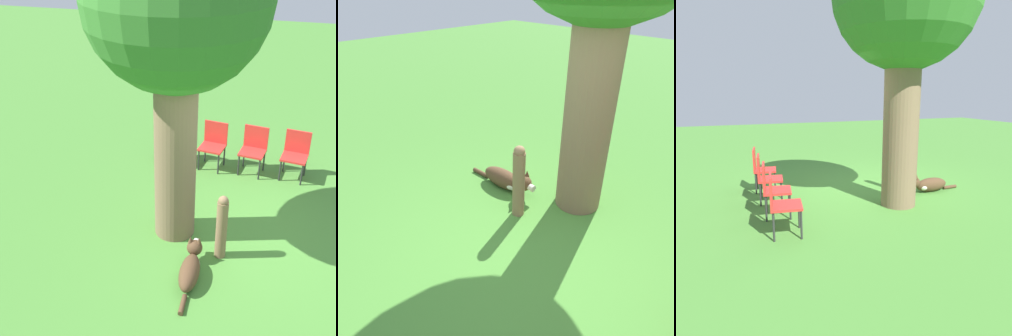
{
  "view_description": "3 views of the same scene",
  "coord_description": "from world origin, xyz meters",
  "views": [
    {
      "loc": [
        -5.65,
        -0.42,
        4.35
      ],
      "look_at": [
        -0.22,
        1.02,
        1.15
      ],
      "focal_mm": 50.0,
      "sensor_mm": 36.0,
      "label": 1
    },
    {
      "loc": [
        1.81,
        -2.32,
        2.73
      ],
      "look_at": [
        -1.12,
        0.57,
        0.27
      ],
      "focal_mm": 35.0,
      "sensor_mm": 36.0,
      "label": 2
    },
    {
      "loc": [
        2.73,
        5.69,
        1.92
      ],
      "look_at": [
        0.76,
        0.55,
        0.64
      ],
      "focal_mm": 35.0,
      "sensor_mm": 36.0,
      "label": 3
    }
  ],
  "objects": [
    {
      "name": "oak_tree",
      "position": [
        -0.1,
        0.95,
        3.25
      ],
      "size": [
        2.31,
        2.31,
        4.55
      ],
      "color": "#7A6047",
      "rests_on": "ground_plane"
    },
    {
      "name": "red_chair_3",
      "position": [
        2.04,
        1.48,
        0.49
      ],
      "size": [
        0.48,
        0.5,
        0.86
      ],
      "rotation": [
        0.0,
        0.0,
        2.99
      ],
      "color": "red",
      "rests_on": "ground_plane"
    },
    {
      "name": "red_chair_2",
      "position": [
        2.03,
        0.74,
        0.49
      ],
      "size": [
        0.48,
        0.5,
        0.86
      ],
      "rotation": [
        0.0,
        0.0,
        2.99
      ],
      "color": "red",
      "rests_on": "ground_plane"
    },
    {
      "name": "ground_plane",
      "position": [
        0.0,
        0.0,
        0.0
      ],
      "size": [
        30.0,
        30.0,
        0.0
      ],
      "primitive_type": "plane",
      "color": "#478433"
    },
    {
      "name": "red_chair_0",
      "position": [
        2.02,
        -0.73,
        0.49
      ],
      "size": [
        0.48,
        0.5,
        0.86
      ],
      "rotation": [
        0.0,
        0.0,
        2.99
      ],
      "color": "red",
      "rests_on": "ground_plane"
    },
    {
      "name": "fence_post",
      "position": [
        -0.5,
        0.19,
        0.5
      ],
      "size": [
        0.16,
        0.16,
        0.99
      ],
      "color": "#846647",
      "rests_on": "ground_plane"
    },
    {
      "name": "dog",
      "position": [
        -1.02,
        0.5,
        0.15
      ],
      "size": [
        1.2,
        0.29,
        0.41
      ],
      "rotation": [
        0.0,
        0.0,
        0.05
      ],
      "color": "#513823",
      "rests_on": "ground_plane"
    },
    {
      "name": "red_chair_1",
      "position": [
        2.03,
        0.01,
        0.49
      ],
      "size": [
        0.48,
        0.5,
        0.86
      ],
      "rotation": [
        0.0,
        0.0,
        2.99
      ],
      "color": "red",
      "rests_on": "ground_plane"
    }
  ]
}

